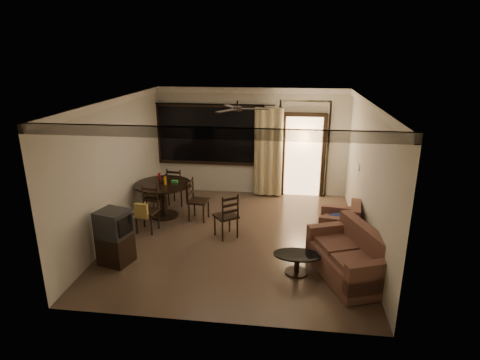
# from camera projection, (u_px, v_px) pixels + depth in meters

# --- Properties ---
(ground) EXTENTS (5.50, 5.50, 0.00)m
(ground) POSITION_uv_depth(u_px,v_px,m) (238.00, 237.00, 8.31)
(ground) COLOR #7F6651
(ground) RESTS_ON ground
(room_shell) EXTENTS (5.50, 6.70, 5.50)m
(room_shell) POSITION_uv_depth(u_px,v_px,m) (273.00, 134.00, 9.34)
(room_shell) COLOR beige
(room_shell) RESTS_ON ground
(dining_table) EXTENTS (1.28, 1.28, 1.02)m
(dining_table) POSITION_uv_depth(u_px,v_px,m) (163.00, 190.00, 9.18)
(dining_table) COLOR black
(dining_table) RESTS_ON ground
(dining_chair_west) EXTENTS (0.47, 0.47, 0.95)m
(dining_chair_west) POSITION_uv_depth(u_px,v_px,m) (157.00, 202.00, 9.41)
(dining_chair_west) COLOR black
(dining_chair_west) RESTS_ON ground
(dining_chair_east) EXTENTS (0.47, 0.47, 0.95)m
(dining_chair_east) POSITION_uv_depth(u_px,v_px,m) (198.00, 208.00, 9.09)
(dining_chair_east) COLOR black
(dining_chair_east) RESTS_ON ground
(dining_chair_south) EXTENTS (0.47, 0.52, 0.95)m
(dining_chair_south) POSITION_uv_depth(u_px,v_px,m) (147.00, 218.00, 8.49)
(dining_chair_south) COLOR black
(dining_chair_south) RESTS_ON ground
(dining_chair_north) EXTENTS (0.47, 0.47, 0.95)m
(dining_chair_north) POSITION_uv_depth(u_px,v_px,m) (177.00, 193.00, 10.01)
(dining_chair_north) COLOR black
(dining_chair_north) RESTS_ON ground
(tv_cabinet) EXTENTS (0.63, 0.60, 1.01)m
(tv_cabinet) POSITION_uv_depth(u_px,v_px,m) (115.00, 237.00, 7.17)
(tv_cabinet) COLOR black
(tv_cabinet) RESTS_ON ground
(sofa) EXTENTS (1.37, 1.80, 0.86)m
(sofa) POSITION_uv_depth(u_px,v_px,m) (351.00, 259.00, 6.77)
(sofa) COLOR #492722
(sofa) RESTS_ON ground
(armchair) EXTENTS (0.87, 0.87, 0.77)m
(armchair) POSITION_uv_depth(u_px,v_px,m) (341.00, 226.00, 8.09)
(armchair) COLOR #492722
(armchair) RESTS_ON ground
(coffee_table) EXTENTS (0.82, 0.49, 0.36)m
(coffee_table) POSITION_uv_depth(u_px,v_px,m) (297.00, 260.00, 6.91)
(coffee_table) COLOR black
(coffee_table) RESTS_ON ground
(side_chair) EXTENTS (0.60, 0.60, 0.96)m
(side_chair) POSITION_uv_depth(u_px,v_px,m) (226.00, 224.00, 8.25)
(side_chair) COLOR black
(side_chair) RESTS_ON ground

